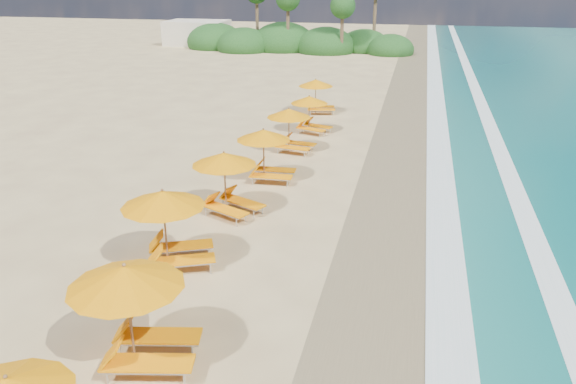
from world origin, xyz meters
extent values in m
plane|color=#D0B77A|center=(0.00, 0.00, 0.00)|extent=(160.00, 160.00, 0.00)
cube|color=olive|center=(4.00, 0.00, 0.01)|extent=(4.00, 160.00, 0.01)
cube|color=white|center=(5.50, 0.00, 0.03)|extent=(1.20, 160.00, 0.01)
cube|color=white|center=(8.50, 0.00, 0.02)|extent=(0.80, 160.00, 0.01)
sphere|color=olive|center=(-2.19, -11.93, 2.21)|extent=(0.08, 0.08, 0.08)
cylinder|color=olive|center=(-1.72, -8.56, 1.27)|extent=(0.06, 0.06, 2.54)
cone|color=orange|center=(-1.72, -8.56, 2.33)|extent=(3.09, 3.09, 0.51)
sphere|color=olive|center=(-1.72, -8.56, 2.61)|extent=(0.09, 0.09, 0.09)
cylinder|color=olive|center=(-2.91, -3.97, 1.23)|extent=(0.06, 0.06, 2.46)
cone|color=orange|center=(-2.91, -3.97, 2.25)|extent=(3.33, 3.33, 0.49)
sphere|color=olive|center=(-2.91, -3.97, 2.53)|extent=(0.09, 0.09, 0.09)
cylinder|color=olive|center=(-2.49, 0.42, 1.16)|extent=(0.06, 0.06, 2.33)
cone|color=orange|center=(-2.49, 0.42, 2.13)|extent=(3.19, 3.19, 0.47)
sphere|color=olive|center=(-2.49, 0.42, 2.39)|extent=(0.08, 0.08, 0.08)
cylinder|color=olive|center=(-2.01, 4.14, 1.12)|extent=(0.06, 0.06, 2.25)
cone|color=orange|center=(-2.01, 4.14, 2.06)|extent=(2.41, 2.41, 0.45)
sphere|color=olive|center=(-2.01, 4.14, 2.31)|extent=(0.08, 0.08, 0.08)
cylinder|color=olive|center=(-1.90, 8.54, 1.07)|extent=(0.05, 0.05, 2.14)
cone|color=orange|center=(-1.90, 8.54, 1.96)|extent=(2.55, 2.55, 0.43)
sphere|color=olive|center=(-1.90, 8.54, 2.20)|extent=(0.08, 0.08, 0.08)
cylinder|color=olive|center=(-1.58, 12.27, 1.01)|extent=(0.05, 0.05, 2.02)
cone|color=orange|center=(-1.58, 12.27, 1.85)|extent=(2.66, 2.66, 0.41)
sphere|color=olive|center=(-1.58, 12.27, 2.08)|extent=(0.07, 0.07, 0.07)
cylinder|color=olive|center=(-2.04, 16.83, 1.06)|extent=(0.05, 0.05, 2.11)
cone|color=orange|center=(-2.04, 16.83, 1.94)|extent=(2.56, 2.56, 0.42)
sphere|color=olive|center=(-2.04, 16.83, 2.17)|extent=(0.08, 0.08, 0.08)
ellipsoid|color=#163D14|center=(-6.00, 45.00, 0.62)|extent=(6.40, 6.40, 4.16)
ellipsoid|color=#163D14|center=(-11.00, 46.00, 0.70)|extent=(7.20, 7.20, 4.68)
ellipsoid|color=#163D14|center=(-15.00, 44.00, 0.58)|extent=(6.00, 6.00, 3.90)
ellipsoid|color=#163D14|center=(-2.00, 47.00, 0.55)|extent=(5.60, 5.60, 3.64)
ellipsoid|color=#163D14|center=(-19.00, 46.00, 0.64)|extent=(6.60, 6.60, 4.29)
ellipsoid|color=#163D14|center=(1.00, 45.00, 0.49)|extent=(5.00, 5.00, 3.25)
cylinder|color=brown|center=(-4.00, 43.00, 2.50)|extent=(0.36, 0.36, 5.00)
sphere|color=#163D14|center=(-4.00, 43.00, 5.00)|extent=(2.60, 2.60, 2.60)
cylinder|color=brown|center=(-10.00, 44.00, 2.80)|extent=(0.36, 0.36, 5.60)
cylinder|color=brown|center=(-14.00, 46.00, 3.10)|extent=(0.36, 0.36, 6.20)
cylinder|color=brown|center=(-1.00, 47.00, 3.40)|extent=(0.36, 0.36, 6.80)
cube|color=beige|center=(-22.00, 48.00, 1.40)|extent=(7.00, 5.00, 2.80)
camera|label=1|loc=(4.22, -18.56, 8.64)|focal=35.86mm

